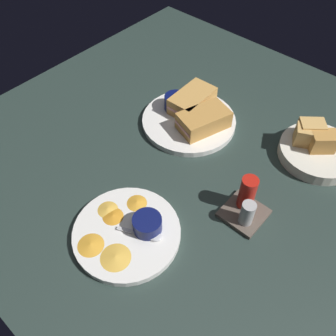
{
  "coord_description": "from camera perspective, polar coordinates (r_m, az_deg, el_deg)",
  "views": [
    {
      "loc": [
        50.76,
        38.94,
        67.38
      ],
      "look_at": [
        10.04,
        2.66,
        3.0
      ],
      "focal_mm": 38.47,
      "sensor_mm": 36.0,
      "label": 1
    }
  ],
  "objects": [
    {
      "name": "sandwich_half_near",
      "position": [
        0.95,
        5.67,
        7.55
      ],
      "size": [
        14.77,
        11.24,
        4.8
      ],
      "color": "#C68C42",
      "rests_on": "plate_sandwich_main"
    },
    {
      "name": "bread_basket_rear",
      "position": [
        0.97,
        22.46,
        2.94
      ],
      "size": [
        19.09,
        19.09,
        8.11
      ],
      "color": "silver",
      "rests_on": "ground_plane"
    },
    {
      "name": "spoon_by_dark_ramekin",
      "position": [
        0.99,
        3.13,
        8.13
      ],
      "size": [
        2.99,
        9.96,
        0.8
      ],
      "color": "silver",
      "rests_on": "plate_sandwich_main"
    },
    {
      "name": "condiment_caddy",
      "position": [
        0.79,
        12.27,
        -5.59
      ],
      "size": [
        9.0,
        9.0,
        9.5
      ],
      "color": "brown",
      "rests_on": "ground_plane"
    },
    {
      "name": "plate_chips_companion",
      "position": [
        0.77,
        -6.54,
        -10.17
      ],
      "size": [
        22.75,
        22.75,
        1.6
      ],
      "primitive_type": "cylinder",
      "color": "white",
      "rests_on": "ground_plane"
    },
    {
      "name": "ramekin_dark_sauce",
      "position": [
        1.0,
        1.2,
        10.42
      ],
      "size": [
        6.17,
        6.17,
        4.08
      ],
      "color": "#0C144C",
      "rests_on": "plate_sandwich_main"
    },
    {
      "name": "sandwich_half_far",
      "position": [
        1.01,
        3.86,
        10.6
      ],
      "size": [
        13.5,
        8.06,
        4.8
      ],
      "color": "tan",
      "rests_on": "plate_sandwich_main"
    },
    {
      "name": "ground_plane",
      "position": [
        0.94,
        2.86,
        2.53
      ],
      "size": [
        110.0,
        110.0,
        3.0
      ],
      "primitive_type": "cube",
      "color": "#283833"
    },
    {
      "name": "plantain_chip_scatter",
      "position": [
        0.77,
        -8.9,
        -9.76
      ],
      "size": [
        19.51,
        17.07,
        0.6
      ],
      "color": "orange",
      "rests_on": "plate_chips_companion"
    },
    {
      "name": "plate_sandwich_main",
      "position": [
        0.99,
        3.32,
        7.45
      ],
      "size": [
        25.41,
        25.41,
        1.6
      ],
      "primitive_type": "cylinder",
      "color": "white",
      "rests_on": "ground_plane"
    },
    {
      "name": "ramekin_light_gravy",
      "position": [
        0.75,
        -3.31,
        -8.79
      ],
      "size": [
        6.17,
        6.17,
        3.37
      ],
      "color": "#0C144C",
      "rests_on": "plate_chips_companion"
    },
    {
      "name": "spoon_by_gravy_ramekin",
      "position": [
        0.75,
        -3.08,
        -10.6
      ],
      "size": [
        5.79,
        9.46,
        0.8
      ],
      "color": "silver",
      "rests_on": "plate_chips_companion"
    }
  ]
}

